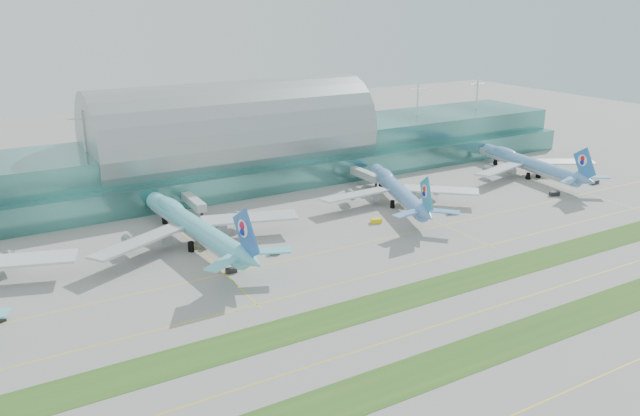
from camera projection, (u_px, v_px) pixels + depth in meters
ground at (423, 296)px, 166.23m from camera, size 700.00×700.00×0.00m
terminal at (234, 149)px, 267.41m from camera, size 340.00×69.10×36.00m
grass_strip_near at (501, 344)px, 143.25m from camera, size 420.00×12.00×0.08m
grass_strip_far at (419, 293)px, 167.86m from camera, size 420.00×12.00×0.08m
taxiline_a at (574, 388)px, 126.85m from camera, size 420.00×0.35×0.01m
taxiline_b at (459, 318)px, 154.74m from camera, size 420.00×0.35×0.01m
taxiline_c at (384, 272)px, 181.00m from camera, size 420.00×0.35×0.01m
taxiline_d at (344, 248)px, 199.05m from camera, size 420.00×0.35×0.01m
airliner_b at (193, 225)px, 199.22m from camera, size 70.43×80.28×22.08m
airliner_c at (397, 189)px, 239.74m from camera, size 59.74×69.49×19.76m
airliner_d at (528, 163)px, 277.97m from camera, size 63.55×72.66×20.01m
gse_c at (231, 270)px, 180.51m from camera, size 3.30×2.10×1.38m
gse_d at (275, 252)px, 193.43m from camera, size 3.40×2.39×1.48m
gse_e at (376, 221)px, 220.95m from camera, size 4.19×3.05×1.58m
gse_f at (453, 212)px, 230.22m from camera, size 4.19×2.99×1.43m
gse_g at (554, 194)px, 251.54m from camera, size 4.34×3.09×1.76m
gse_h at (594, 182)px, 267.98m from camera, size 4.15×2.20×1.62m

